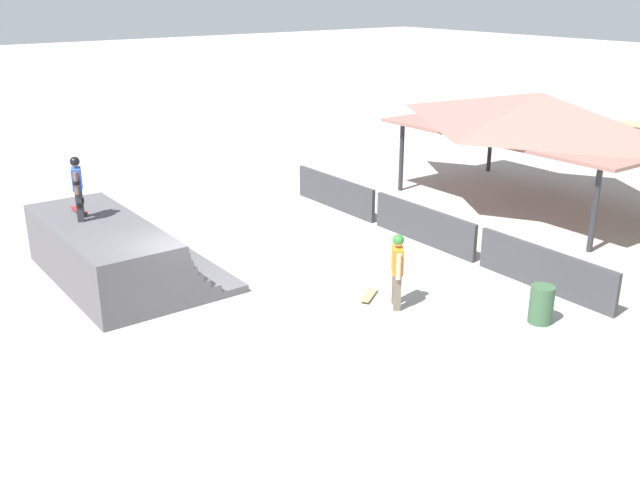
% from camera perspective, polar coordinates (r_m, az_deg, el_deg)
% --- Properties ---
extents(ground_plane, '(160.00, 160.00, 0.00)m').
position_cam_1_polar(ground_plane, '(16.61, -8.91, -5.27)').
color(ground_plane, '#ADA8A0').
extents(quarter_pipe_ramp, '(5.38, 3.59, 1.51)m').
position_cam_1_polar(quarter_pipe_ramp, '(18.36, -16.26, -1.05)').
color(quarter_pipe_ramp, '#565459').
rests_on(quarter_pipe_ramp, ground).
extents(skater_on_deck, '(0.67, 0.39, 1.58)m').
position_cam_1_polar(skater_on_deck, '(18.25, -18.84, 4.28)').
color(skater_on_deck, '#2D2D33').
rests_on(skater_on_deck, quarter_pipe_ramp).
extents(skateboard_on_deck, '(0.80, 0.22, 0.09)m').
position_cam_1_polar(skateboard_on_deck, '(19.04, -18.70, 2.25)').
color(skateboard_on_deck, blue).
rests_on(skateboard_on_deck, quarter_pipe_ramp).
extents(bystander_walking, '(0.61, 0.50, 1.75)m').
position_cam_1_polar(bystander_walking, '(16.10, 6.21, -1.99)').
color(bystander_walking, '#6B6051').
rests_on(bystander_walking, ground).
extents(skateboard_on_ground, '(0.63, 0.81, 0.09)m').
position_cam_1_polar(skateboard_on_ground, '(16.84, 3.92, -4.48)').
color(skateboard_on_ground, green).
rests_on(skateboard_on_ground, ground).
extents(barrier_fence, '(12.13, 0.12, 1.05)m').
position_cam_1_polar(barrier_fence, '(20.41, 8.29, 1.19)').
color(barrier_fence, '#3D3D42').
rests_on(barrier_fence, ground).
extents(pavilion_shelter, '(9.06, 5.51, 3.72)m').
position_cam_1_polar(pavilion_shelter, '(24.28, 17.12, 9.70)').
color(pavilion_shelter, '#2D2D33').
rests_on(pavilion_shelter, ground).
extents(trash_bin, '(0.52, 0.52, 0.85)m').
position_cam_1_polar(trash_bin, '(16.23, 17.29, -4.94)').
color(trash_bin, '#385B3D').
rests_on(trash_bin, ground).
extents(parked_car_tan, '(4.36, 2.35, 1.27)m').
position_cam_1_polar(parked_car_tan, '(33.96, 24.21, 7.29)').
color(parked_car_tan, tan).
rests_on(parked_car_tan, ground).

